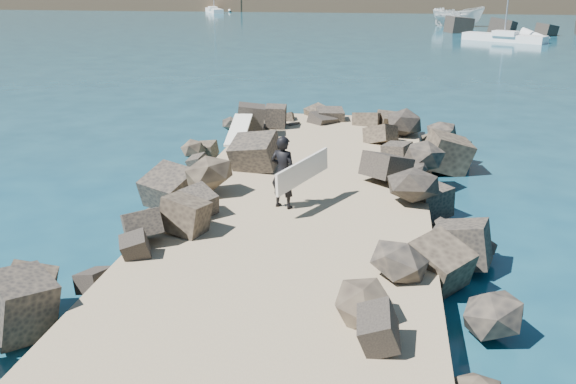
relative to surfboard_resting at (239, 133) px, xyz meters
name	(u,v)px	position (x,y,z in m)	size (l,w,h in m)	color
ground	(295,240)	(2.61, -5.69, -1.04)	(800.00, 800.00, 0.00)	#0F384C
jetty	(280,266)	(2.61, -7.69, -0.74)	(6.00, 26.00, 0.60)	#8C7759
riprap_left	(148,238)	(-0.29, -7.19, -0.54)	(2.60, 22.00, 1.00)	black
riprap_right	(430,256)	(5.51, -7.19, -0.54)	(2.60, 22.00, 1.00)	#262421
surfboard_resting	(239,133)	(0.00, 0.00, 0.00)	(0.57, 2.27, 0.08)	white
boat_imported	(458,16)	(12.00, 59.42, 0.08)	(2.18, 5.79, 2.24)	silver
surfer_with_board	(286,172)	(2.32, -5.18, 0.42)	(1.29, 1.94, 1.70)	black
sailboat_c	(504,38)	(14.51, 42.04, -0.69)	(7.15, 5.27, 8.89)	white
sailboat_e	(214,10)	(-23.05, 81.68, -0.69)	(4.48, 6.89, 8.39)	white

